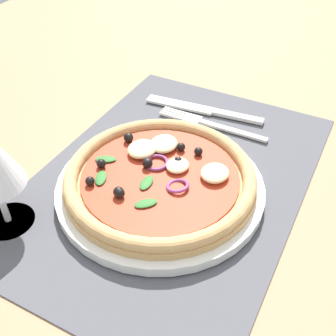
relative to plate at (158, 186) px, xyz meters
The scene contains 6 objects.
ground_plane 3.89cm from the plate, ahead, with size 190.00×140.00×2.40cm, color #9E7A56.
placemat 3.27cm from the plate, ahead, with size 49.00×34.08×0.40cm, color #4C4C51.
plate is the anchor object (origin of this frame).
pizza 1.78cm from the plate, 12.85° to the left, with size 24.77×24.77×2.68cm.
fork 17.01cm from the plate, ahead, with size 2.20×18.00×0.44cm.
knife 20.49cm from the plate, ahead, with size 3.67×20.06×0.62cm.
Camera 1 is at (-38.89, -19.77, 39.17)cm, focal length 45.73 mm.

